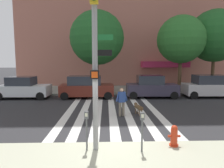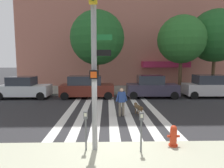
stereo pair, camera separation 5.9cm
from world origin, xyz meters
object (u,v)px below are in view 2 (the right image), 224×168
(parked_car_behind_first, at_px, (87,87))
(street_tree_middle, at_px, (181,40))
(parking_meter_curbside, at_px, (86,125))
(dog_on_leash, at_px, (138,107))
(parked_car_near_curb, at_px, (24,88))
(street_tree_nearest, at_px, (97,38))
(traffic_light_pole, at_px, (94,51))
(parked_car_fourth_in_line, at_px, (211,87))
(street_tree_further, at_px, (215,36))
(pedestrian_dog_walker, at_px, (122,100))
(parked_car_third_in_line, at_px, (152,87))
(parking_meter_second_along, at_px, (141,126))
(fire_hydrant, at_px, (173,136))

(parked_car_behind_first, xyz_separation_m, street_tree_middle, (8.84, 2.15, 4.25))
(parking_meter_curbside, height_order, dog_on_leash, parking_meter_curbside)
(parked_car_near_curb, bearing_deg, street_tree_nearest, 19.01)
(traffic_light_pole, height_order, parked_car_fourth_in_line, traffic_light_pole)
(parked_car_near_curb, bearing_deg, traffic_light_pole, -57.45)
(street_tree_middle, bearing_deg, traffic_light_pole, -120.85)
(street_tree_further, relative_size, pedestrian_dog_walker, 4.91)
(street_tree_middle, bearing_deg, parking_meter_curbside, -121.84)
(parked_car_near_curb, bearing_deg, street_tree_further, 9.23)
(parked_car_near_curb, height_order, parked_car_third_in_line, parked_car_third_in_line)
(street_tree_nearest, relative_size, dog_on_leash, 6.86)
(parking_meter_second_along, xyz_separation_m, parked_car_fourth_in_line, (7.96, 10.64, -0.09))
(pedestrian_dog_walker, bearing_deg, fire_hydrant, -71.10)
(parked_car_near_curb, bearing_deg, parked_car_third_in_line, 0.00)
(fire_hydrant, relative_size, pedestrian_dog_walker, 0.47)
(fire_hydrant, height_order, street_tree_middle, street_tree_middle)
(parked_car_third_in_line, xyz_separation_m, parked_car_fourth_in_line, (5.23, 0.00, 0.03))
(street_tree_nearest, bearing_deg, parked_car_behind_first, -111.82)
(traffic_light_pole, distance_m, street_tree_middle, 14.75)
(street_tree_further, bearing_deg, traffic_light_pole, -129.94)
(street_tree_nearest, relative_size, street_tree_middle, 1.05)
(parking_meter_curbside, height_order, pedestrian_dog_walker, pedestrian_dog_walker)
(parked_car_behind_first, distance_m, parked_car_third_in_line, 5.60)
(parking_meter_curbside, bearing_deg, parked_car_fourth_in_line, 46.79)
(traffic_light_pole, xyz_separation_m, pedestrian_dog_walker, (1.25, 4.69, -2.59))
(parking_meter_second_along, xyz_separation_m, street_tree_nearest, (-2.02, 12.77, 4.28))
(parked_car_third_in_line, bearing_deg, parked_car_near_curb, -180.00)
(street_tree_further, bearing_deg, parked_car_third_in_line, -157.19)
(dog_on_leash, bearing_deg, street_tree_further, 43.15)
(street_tree_nearest, xyz_separation_m, pedestrian_dog_walker, (1.73, -7.88, -4.38))
(fire_hydrant, bearing_deg, traffic_light_pole, -175.22)
(parked_car_near_curb, relative_size, street_tree_nearest, 0.56)
(parking_meter_curbside, bearing_deg, parked_car_near_curb, 121.30)
(parking_meter_curbside, relative_size, street_tree_nearest, 0.18)
(parking_meter_second_along, height_order, pedestrian_dog_walker, pedestrian_dog_walker)
(parking_meter_second_along, height_order, parked_car_near_curb, parked_car_near_curb)
(parked_car_near_curb, bearing_deg, dog_on_leash, -31.37)
(parked_car_third_in_line, xyz_separation_m, street_tree_middle, (3.24, 2.14, 4.27))
(traffic_light_pole, distance_m, street_tree_nearest, 12.70)
(pedestrian_dog_walker, bearing_deg, parked_car_third_in_line, 62.24)
(fire_hydrant, bearing_deg, parked_car_third_in_line, 81.66)
(parked_car_near_curb, relative_size, parked_car_fourth_in_line, 0.91)
(parked_car_behind_first, xyz_separation_m, dog_on_leash, (3.59, -5.44, -0.49))
(parked_car_fourth_in_line, bearing_deg, fire_hydrant, -123.39)
(parked_car_third_in_line, bearing_deg, traffic_light_pole, -112.28)
(parked_car_fourth_in_line, distance_m, street_tree_middle, 5.15)
(parking_meter_second_along, xyz_separation_m, street_tree_middle, (5.97, 12.78, 4.15))
(fire_hydrant, height_order, parked_car_near_curb, parked_car_near_curb)
(parking_meter_curbside, bearing_deg, dog_on_leash, 62.77)
(parked_car_near_curb, relative_size, pedestrian_dog_walker, 2.64)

